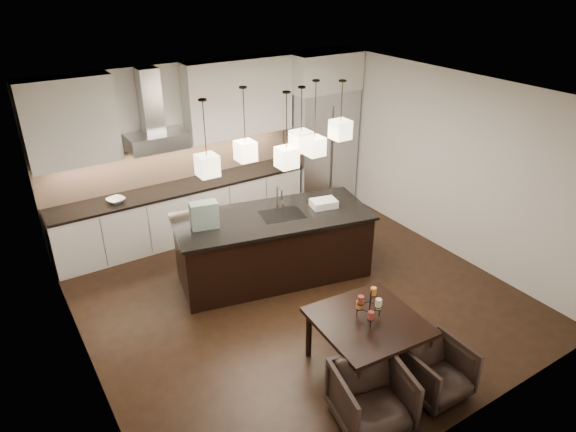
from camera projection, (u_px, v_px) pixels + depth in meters
floor at (296, 295)px, 7.20m from camera, size 5.50×5.50×0.02m
ceiling at (297, 95)px, 5.93m from camera, size 5.50×5.50×0.02m
wall_back at (207, 145)px, 8.65m from camera, size 5.50×0.02×2.80m
wall_front at (469, 318)px, 4.48m from camera, size 5.50×0.02×2.80m
wall_left at (71, 267)px, 5.24m from camera, size 0.02×5.50×2.80m
wall_right at (446, 163)px, 7.89m from camera, size 0.02×5.50×2.80m
refrigerator at (320, 148)px, 9.51m from camera, size 1.20×0.72×2.15m
fridge_panel at (323, 71)px, 8.88m from camera, size 1.26×0.72×0.65m
lower_cabinets at (184, 212)px, 8.53m from camera, size 4.21×0.62×0.88m
countertop at (182, 187)px, 8.32m from camera, size 4.21×0.66×0.04m
backsplash at (173, 162)px, 8.40m from camera, size 4.21×0.02×0.63m
upper_cab_left at (70, 122)px, 7.15m from camera, size 1.25×0.35×1.25m
upper_cab_right at (239, 98)px, 8.42m from camera, size 1.85×0.35×1.25m
hood_canopy at (157, 141)px, 7.85m from camera, size 0.90×0.52×0.24m
hood_chimney at (150, 101)px, 7.66m from camera, size 0.30×0.28×0.96m
fruit_bowl at (116, 200)px, 7.74m from camera, size 0.32×0.32×0.06m
island_body at (273, 247)px, 7.44m from camera, size 2.84×1.62×0.94m
island_top at (273, 217)px, 7.22m from camera, size 2.95×1.72×0.04m
faucet at (277, 198)px, 7.24m from camera, size 0.16×0.27×0.41m
tote_bag at (204, 215)px, 6.82m from camera, size 0.40×0.27×0.36m
food_container at (324, 203)px, 7.44m from camera, size 0.41×0.33×0.11m
dining_table at (367, 344)px, 5.78m from camera, size 1.19×1.19×0.67m
candelabra at (370, 305)px, 5.54m from camera, size 0.34×0.34×0.39m
candle_a at (379, 305)px, 5.61m from camera, size 0.07×0.07×0.09m
candle_b at (359, 305)px, 5.62m from camera, size 0.07×0.07×0.09m
candle_c at (371, 315)px, 5.45m from camera, size 0.07×0.07×0.09m
candle_d at (373, 291)px, 5.60m from camera, size 0.07×0.07×0.09m
candle_e at (361, 300)px, 5.46m from camera, size 0.07×0.07×0.09m
candle_f at (379, 303)px, 5.41m from camera, size 0.07×0.07×0.09m
armchair_left at (372, 397)px, 5.08m from camera, size 0.85×0.86×0.66m
armchair_right at (437, 370)px, 5.46m from camera, size 0.64×0.66×0.59m
pendant_a at (207, 165)px, 6.14m from camera, size 0.24×0.24×0.26m
pendant_b at (245, 151)px, 6.73m from camera, size 0.24×0.24×0.26m
pendant_c at (301, 141)px, 6.67m from camera, size 0.24×0.24×0.26m
pendant_d at (314, 146)px, 7.11m from camera, size 0.24×0.24×0.26m
pendant_e at (340, 130)px, 6.99m from camera, size 0.24×0.24×0.26m
pendant_f at (287, 157)px, 6.49m from camera, size 0.24×0.24×0.26m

